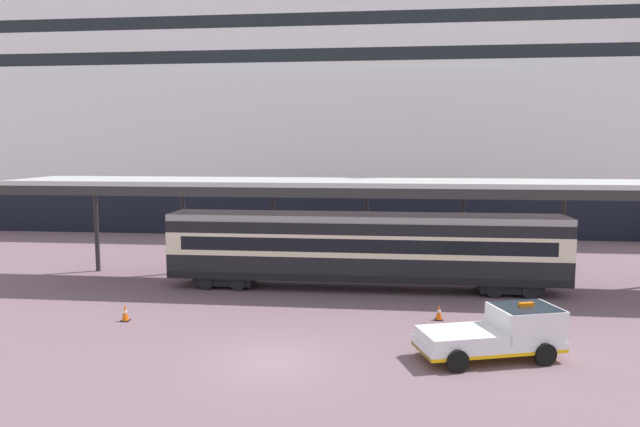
% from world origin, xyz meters
% --- Properties ---
extents(ground_plane, '(400.00, 400.00, 0.00)m').
position_xyz_m(ground_plane, '(0.00, 0.00, 0.00)').
color(ground_plane, '#715762').
extents(cruise_ship, '(155.40, 24.57, 33.97)m').
position_xyz_m(cruise_ship, '(-16.82, 41.90, 12.13)').
color(cruise_ship, black).
rests_on(cruise_ship, ground).
extents(platform_canopy, '(38.86, 5.40, 5.91)m').
position_xyz_m(platform_canopy, '(2.89, 11.61, 5.60)').
color(platform_canopy, beige).
rests_on(platform_canopy, ground).
extents(train_carriage, '(21.16, 2.81, 4.11)m').
position_xyz_m(train_carriage, '(2.89, 11.15, 2.30)').
color(train_carriage, black).
rests_on(train_carriage, ground).
extents(service_truck, '(5.57, 3.50, 2.02)m').
position_xyz_m(service_truck, '(8.30, 1.32, 0.99)').
color(service_truck, white).
rests_on(service_truck, ground).
extents(traffic_cone_near, '(0.36, 0.36, 0.76)m').
position_xyz_m(traffic_cone_near, '(-7.43, 4.08, 0.37)').
color(traffic_cone_near, black).
rests_on(traffic_cone_near, ground).
extents(traffic_cone_mid, '(0.36, 0.36, 0.71)m').
position_xyz_m(traffic_cone_mid, '(6.45, 5.81, 0.35)').
color(traffic_cone_mid, black).
rests_on(traffic_cone_mid, ground).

